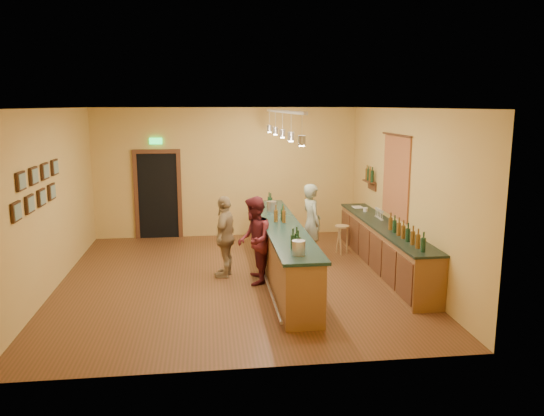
{
  "coord_description": "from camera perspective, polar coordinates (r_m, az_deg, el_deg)",
  "views": [
    {
      "loc": [
        -0.49,
        -9.64,
        3.25
      ],
      "look_at": [
        0.73,
        0.2,
        1.32
      ],
      "focal_mm": 35.0,
      "sensor_mm": 36.0,
      "label": 1
    }
  ],
  "objects": [
    {
      "name": "picture_grid",
      "position": [
        9.39,
        -23.84,
        2.09
      ],
      "size": [
        0.06,
        2.2,
        0.7
      ],
      "primitive_type": null,
      "color": "#382111",
      "rests_on": "wall_left"
    },
    {
      "name": "customer_b",
      "position": [
        10.18,
        -5.05,
        -3.05
      ],
      "size": [
        0.65,
        1.0,
        1.57
      ],
      "primitive_type": "imported",
      "rotation": [
        0.0,
        0.0,
        -1.89
      ],
      "color": "#997A51",
      "rests_on": "floor"
    },
    {
      "name": "tapestry",
      "position": [
        10.8,
        13.19,
        3.26
      ],
      "size": [
        0.03,
        1.4,
        1.6
      ],
      "primitive_type": "cube",
      "color": "maroon",
      "rests_on": "wall_right"
    },
    {
      "name": "doorway",
      "position": [
        13.34,
        -12.17,
        1.59
      ],
      "size": [
        1.15,
        0.09,
        2.48
      ],
      "color": "black",
      "rests_on": "wall_back"
    },
    {
      "name": "bottle_shelf",
      "position": [
        12.21,
        10.48,
        3.36
      ],
      "size": [
        0.17,
        0.55,
        0.54
      ],
      "color": "#462615",
      "rests_on": "wall_right"
    },
    {
      "name": "wall_right",
      "position": [
        10.47,
        13.98,
        1.6
      ],
      "size": [
        0.02,
        7.0,
        3.2
      ],
      "primitive_type": "cube",
      "color": "tan",
      "rests_on": "floor"
    },
    {
      "name": "wall_left",
      "position": [
        10.16,
        -22.71,
        0.79
      ],
      "size": [
        0.02,
        7.0,
        3.2
      ],
      "primitive_type": "cube",
      "color": "tan",
      "rests_on": "floor"
    },
    {
      "name": "wall_front",
      "position": [
        6.38,
        -2.43,
        -4.02
      ],
      "size": [
        6.5,
        0.02,
        3.2
      ],
      "primitive_type": "cube",
      "color": "tan",
      "rests_on": "floor"
    },
    {
      "name": "wall_back",
      "position": [
        13.25,
        -4.89,
        3.81
      ],
      "size": [
        6.5,
        0.02,
        3.2
      ],
      "primitive_type": "cube",
      "color": "tan",
      "rests_on": "floor"
    },
    {
      "name": "tasting_bar",
      "position": [
        10.09,
        1.07,
        -4.2
      ],
      "size": [
        0.73,
        5.1,
        1.38
      ],
      "color": "brown",
      "rests_on": "floor"
    },
    {
      "name": "customer_a",
      "position": [
        9.75,
        -1.93,
        -3.5
      ],
      "size": [
        0.69,
        0.85,
        1.62
      ],
      "primitive_type": "imported",
      "rotation": [
        0.0,
        0.0,
        -1.67
      ],
      "color": "#59191E",
      "rests_on": "floor"
    },
    {
      "name": "back_counter",
      "position": [
        10.77,
        11.97,
        -4.12
      ],
      "size": [
        0.6,
        4.55,
        1.27
      ],
      "color": "brown",
      "rests_on": "floor"
    },
    {
      "name": "pendant_track",
      "position": [
        9.74,
        1.13,
        9.42
      ],
      "size": [
        0.11,
        4.6,
        0.5
      ],
      "color": "silver",
      "rests_on": "ceiling"
    },
    {
      "name": "bar_stool",
      "position": [
        11.81,
        7.54,
        -2.58
      ],
      "size": [
        0.31,
        0.31,
        0.64
      ],
      "rotation": [
        0.0,
        0.0,
        -0.35
      ],
      "color": "#A8844B",
      "rests_on": "floor"
    },
    {
      "name": "bartender",
      "position": [
        11.15,
        4.27,
        -1.59
      ],
      "size": [
        0.52,
        0.67,
        1.65
      ],
      "primitive_type": "imported",
      "rotation": [
        0.0,
        0.0,
        1.79
      ],
      "color": "gray",
      "rests_on": "floor"
    },
    {
      "name": "ceiling",
      "position": [
        9.65,
        -4.22,
        10.67
      ],
      "size": [
        6.5,
        7.0,
        0.02
      ],
      "primitive_type": "cube",
      "color": "silver",
      "rests_on": "wall_back"
    },
    {
      "name": "floor",
      "position": [
        10.18,
        -3.96,
        -7.64
      ],
      "size": [
        7.0,
        7.0,
        0.0
      ],
      "primitive_type": "plane",
      "color": "#523317",
      "rests_on": "ground"
    }
  ]
}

